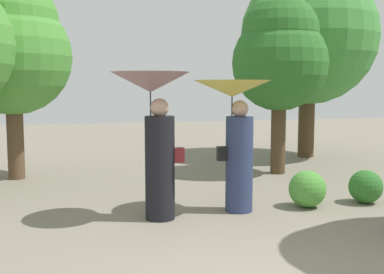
# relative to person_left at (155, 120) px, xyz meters

# --- Properties ---
(person_left) EXTENTS (1.03, 1.03, 1.96)m
(person_left) POSITION_rel_person_left_xyz_m (0.00, 0.00, 0.00)
(person_left) COLOR black
(person_left) RESTS_ON ground
(person_right) EXTENTS (1.08, 1.08, 1.86)m
(person_right) POSITION_rel_person_left_xyz_m (1.16, 0.09, -0.04)
(person_right) COLOR navy
(person_right) RESTS_ON ground
(tree_near_right) EXTENTS (3.38, 3.38, 5.17)m
(tree_near_right) POSITION_rel_person_left_xyz_m (4.78, 4.61, 1.94)
(tree_near_right) COLOR #4C3823
(tree_near_right) RESTS_ON ground
(tree_mid_left) EXTENTS (2.21, 2.21, 3.85)m
(tree_mid_left) POSITION_rel_person_left_xyz_m (-2.05, 3.47, 1.20)
(tree_mid_left) COLOR brown
(tree_mid_left) RESTS_ON ground
(tree_mid_right) EXTENTS (1.92, 1.92, 3.61)m
(tree_mid_right) POSITION_rel_person_left_xyz_m (3.07, 2.66, 1.09)
(tree_mid_right) COLOR #4C3823
(tree_mid_right) RESTS_ON ground
(bush_path_left) EXTENTS (0.55, 0.55, 0.55)m
(bush_path_left) POSITION_rel_person_left_xyz_m (2.27, 0.02, -1.06)
(bush_path_left) COLOR #4C9338
(bush_path_left) RESTS_ON ground
(bush_path_right) EXTENTS (0.51, 0.51, 0.51)m
(bush_path_right) POSITION_rel_person_left_xyz_m (3.26, 0.01, -1.08)
(bush_path_right) COLOR #2D6B28
(bush_path_right) RESTS_ON ground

